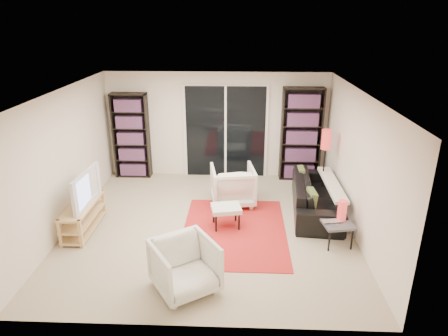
{
  "coord_description": "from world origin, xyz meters",
  "views": [
    {
      "loc": [
        0.51,
        -6.33,
        3.54
      ],
      "look_at": [
        0.25,
        0.3,
        1.0
      ],
      "focal_mm": 32.0,
      "sensor_mm": 36.0,
      "label": 1
    }
  ],
  "objects": [
    {
      "name": "floor",
      "position": [
        0.0,
        0.0,
        0.0
      ],
      "size": [
        5.0,
        5.0,
        0.0
      ],
      "primitive_type": "plane",
      "color": "#BDAF8D",
      "rests_on": "ground"
    },
    {
      "name": "wall_back",
      "position": [
        0.0,
        2.5,
        1.2
      ],
      "size": [
        5.0,
        0.02,
        2.4
      ],
      "primitive_type": "cube",
      "color": "silver",
      "rests_on": "ground"
    },
    {
      "name": "wall_front",
      "position": [
        0.0,
        -2.5,
        1.2
      ],
      "size": [
        5.0,
        0.02,
        2.4
      ],
      "primitive_type": "cube",
      "color": "silver",
      "rests_on": "ground"
    },
    {
      "name": "wall_left",
      "position": [
        -2.5,
        0.0,
        1.2
      ],
      "size": [
        0.02,
        5.0,
        2.4
      ],
      "primitive_type": "cube",
      "color": "silver",
      "rests_on": "ground"
    },
    {
      "name": "wall_right",
      "position": [
        2.5,
        0.0,
        1.2
      ],
      "size": [
        0.02,
        5.0,
        2.4
      ],
      "primitive_type": "cube",
      "color": "silver",
      "rests_on": "ground"
    },
    {
      "name": "ceiling",
      "position": [
        0.0,
        0.0,
        2.4
      ],
      "size": [
        5.0,
        5.0,
        0.02
      ],
      "primitive_type": "cube",
      "color": "white",
      "rests_on": "wall_back"
    },
    {
      "name": "sliding_door",
      "position": [
        0.2,
        2.46,
        1.05
      ],
      "size": [
        1.92,
        0.08,
        2.16
      ],
      "color": "white",
      "rests_on": "ground"
    },
    {
      "name": "bookshelf_left",
      "position": [
        -1.95,
        2.33,
        0.98
      ],
      "size": [
        0.8,
        0.3,
        1.95
      ],
      "color": "black",
      "rests_on": "ground"
    },
    {
      "name": "bookshelf_right",
      "position": [
        1.9,
        2.33,
        1.05
      ],
      "size": [
        0.9,
        0.3,
        2.1
      ],
      "color": "black",
      "rests_on": "ground"
    },
    {
      "name": "tv_stand",
      "position": [
        -2.19,
        -0.23,
        0.26
      ],
      "size": [
        0.4,
        1.24,
        0.5
      ],
      "color": "#D9B571",
      "rests_on": "floor"
    },
    {
      "name": "tv",
      "position": [
        -2.17,
        -0.23,
        0.8
      ],
      "size": [
        0.2,
        1.05,
        0.6
      ],
      "primitive_type": "imported",
      "rotation": [
        0.0,
        0.0,
        1.51
      ],
      "color": "black",
      "rests_on": "tv_stand"
    },
    {
      "name": "rug",
      "position": [
        0.45,
        -0.18,
        0.01
      ],
      "size": [
        1.81,
        2.44,
        0.01
      ],
      "primitive_type": "cube",
      "rotation": [
        0.0,
        0.0,
        -0.01
      ],
      "color": "red",
      "rests_on": "floor"
    },
    {
      "name": "sofa",
      "position": [
        2.01,
        0.68,
        0.32
      ],
      "size": [
        1.05,
        2.25,
        0.64
      ],
      "primitive_type": "imported",
      "rotation": [
        0.0,
        0.0,
        1.48
      ],
      "color": "black",
      "rests_on": "floor"
    },
    {
      "name": "armchair_back",
      "position": [
        0.4,
        0.95,
        0.39
      ],
      "size": [
        0.95,
        0.97,
        0.78
      ],
      "primitive_type": "imported",
      "rotation": [
        0.0,
        0.0,
        3.3
      ],
      "color": "silver",
      "rests_on": "floor"
    },
    {
      "name": "armchair_front",
      "position": [
        -0.2,
        -1.79,
        0.37
      ],
      "size": [
        1.1,
        1.11,
        0.74
      ],
      "primitive_type": "imported",
      "rotation": [
        0.0,
        0.0,
        0.58
      ],
      "color": "silver",
      "rests_on": "floor"
    },
    {
      "name": "ottoman",
      "position": [
        0.3,
        -0.03,
        0.34
      ],
      "size": [
        0.58,
        0.5,
        0.4
      ],
      "color": "silver",
      "rests_on": "floor"
    },
    {
      "name": "side_table",
      "position": [
        2.13,
        -0.53,
        0.35
      ],
      "size": [
        0.54,
        0.54,
        0.4
      ],
      "color": "#48474C",
      "rests_on": "floor"
    },
    {
      "name": "laptop",
      "position": [
        2.05,
        -0.57,
        0.41
      ],
      "size": [
        0.36,
        0.26,
        0.03
      ],
      "primitive_type": "imported",
      "rotation": [
        0.0,
        0.0,
        0.18
      ],
      "color": "silver",
      "rests_on": "side_table"
    },
    {
      "name": "table_lamp",
      "position": [
        2.21,
        -0.42,
        0.57
      ],
      "size": [
        0.15,
        0.15,
        0.33
      ],
      "primitive_type": "cylinder",
      "color": "red",
      "rests_on": "side_table"
    },
    {
      "name": "floor_lamp",
      "position": [
        2.23,
        1.27,
        1.12
      ],
      "size": [
        0.22,
        0.22,
        1.46
      ],
      "color": "black",
      "rests_on": "floor"
    }
  ]
}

